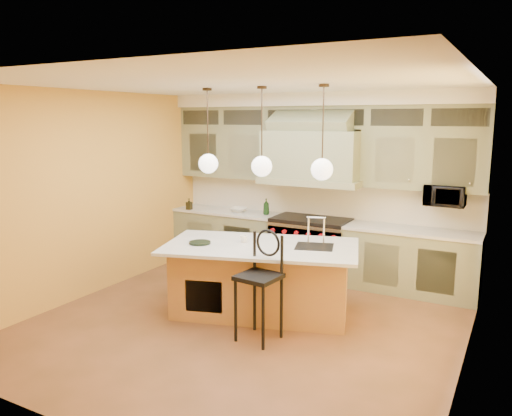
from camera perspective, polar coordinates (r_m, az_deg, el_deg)
The scene contains 18 objects.
floor at distance 6.35m, azimuth -1.34°, elevation -13.10°, with size 5.00×5.00×0.00m, color brown.
ceiling at distance 5.84m, azimuth -1.46°, elevation 14.02°, with size 5.00×5.00×0.00m, color white.
wall_back at distance 8.16m, azimuth 7.36°, elevation 2.66°, with size 5.00×5.00×0.00m, color gold.
wall_front at distance 4.01m, azimuth -19.53°, elevation -5.75°, with size 5.00×5.00×0.00m, color gold.
wall_left at distance 7.47m, azimuth -18.28°, elevation 1.53°, with size 5.00×5.00×0.00m, color gold.
wall_right at distance 5.18m, azimuth 23.38°, elevation -2.46°, with size 5.00×5.00×0.00m, color gold.
back_cabinetry at distance 7.92m, azimuth 6.66°, elevation 2.30°, with size 5.00×0.77×2.90m.
range at distance 8.02m, azimuth 6.28°, elevation -4.48°, with size 1.20×0.74×0.96m.
kitchen_island at distance 6.54m, azimuth 0.68°, elevation -7.95°, with size 2.71×1.94×1.35m.
counter_stool at distance 5.71m, azimuth 0.51°, elevation -8.01°, with size 0.49×0.49×1.26m.
microwave at distance 7.44m, azimuth 20.79°, elevation 1.35°, with size 0.54×0.37×0.30m, color black.
oil_bottle_a at distance 8.24m, azimuth 1.18°, elevation 0.16°, with size 0.10×0.10×0.27m, color #143316.
oil_bottle_b at distance 8.77m, azimuth -7.65°, elevation 0.45°, with size 0.09×0.09×0.20m, color black.
fruit_bowl at distance 8.50m, azimuth -2.00°, elevation -0.20°, with size 0.29×0.29×0.07m, color silver.
cup at distance 6.50m, azimuth -1.41°, elevation -3.55°, with size 0.10×0.10×0.09m, color white.
pendant_left at distance 6.66m, azimuth -5.47°, elevation 5.32°, with size 0.26×0.26×1.11m.
pendant_center at distance 6.25m, azimuth 0.66°, elevation 5.05°, with size 0.26×0.26×1.11m.
pendant_right at distance 5.92m, azimuth 7.55°, elevation 4.68°, with size 0.26×0.26×1.11m.
Camera 1 is at (2.90, -5.06, 2.51)m, focal length 35.00 mm.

